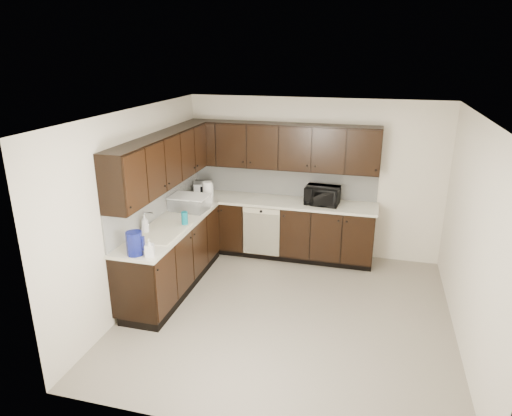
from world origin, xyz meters
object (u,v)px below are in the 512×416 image
Objects in this scene: sink at (161,237)px; storage_bin at (190,203)px; microwave at (322,196)px; toaster_oven at (203,188)px; blue_pitcher at (134,243)px.

sink reaches higher than storage_bin.
microwave is 2.00m from storage_bin.
toaster_oven is at bearing -175.71° from microwave.
sink is 1.72m from toaster_oven.
storage_bin is at bearing 89.19° from sink.
sink is at bearing -110.67° from toaster_oven.
storage_bin is at bearing -153.00° from microwave.
microwave reaches higher than toaster_oven.
storage_bin is at bearing -106.91° from toaster_oven.
toaster_oven is 0.78m from storage_bin.
storage_bin is (0.01, 0.94, 0.16)m from sink.
blue_pitcher is at bearing -110.93° from toaster_oven.
blue_pitcher reaches higher than sink.
microwave is at bearing 21.85° from storage_bin.
microwave reaches higher than storage_bin.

